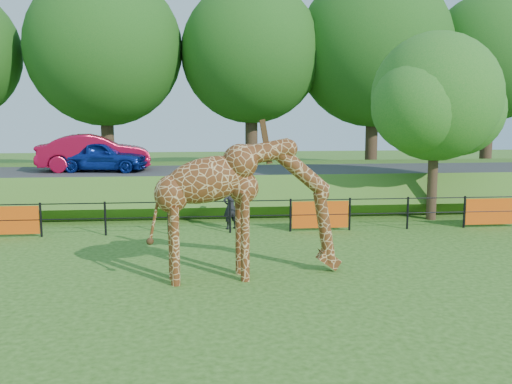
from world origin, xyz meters
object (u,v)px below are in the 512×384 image
car_blue (101,156)px  tree_east (438,102)px  giraffe (248,209)px  car_red (94,153)px  visitor (231,207)px

car_blue → tree_east: tree_east is taller
car_blue → tree_east: size_ratio=0.57×
giraffe → tree_east: (7.44, 6.66, 2.61)m
car_blue → car_red: size_ratio=0.83×
car_red → tree_east: bearing=-118.2°
car_blue → visitor: (5.13, -5.58, -1.33)m
car_red → tree_east: size_ratio=0.69×
car_blue → visitor: size_ratio=2.59×
giraffe → tree_east: bearing=34.1°
giraffe → visitor: 5.72m
giraffe → car_red: giraffe is taller
giraffe → visitor: size_ratio=3.13×
car_red → tree_east: tree_east is taller
visitor → car_blue: bearing=-71.2°
tree_east → visitor: bearing=-172.3°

